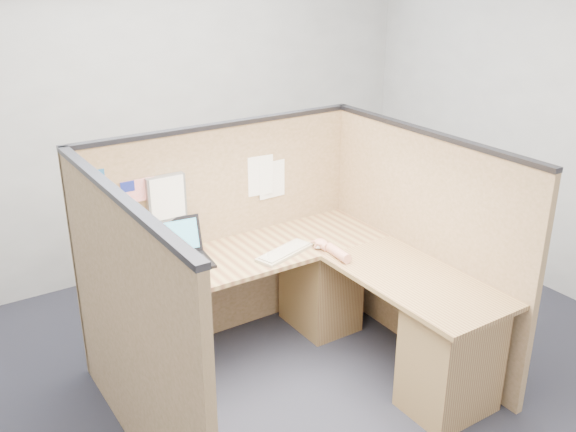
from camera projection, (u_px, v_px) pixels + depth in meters
floor at (305, 400)px, 3.93m from camera, size 5.00×5.00×0.00m
wall_back at (148, 107)px, 5.15m from camera, size 5.00×0.00×5.00m
cubicle_partitions at (267, 262)px, 3.98m from camera, size 2.06×1.83×1.53m
l_desk at (304, 316)px, 4.10m from camera, size 1.95×1.75×0.73m
laptop at (179, 252)px, 4.05m from camera, size 0.37×0.37×0.25m
keyboard at (285, 252)px, 4.16m from camera, size 0.45×0.26×0.03m
mouse at (320, 245)px, 4.24m from camera, size 0.11×0.08×0.04m
hand_forearm at (332, 250)px, 4.15m from camera, size 0.10×0.34×0.07m
blue_poster at (91, 192)px, 3.77m from camera, size 0.19×0.01×0.25m
american_flag at (134, 194)px, 3.92m from camera, size 0.23×0.01×0.39m
file_holder at (166, 200)px, 4.03m from camera, size 0.25×0.05×0.33m
paper_left at (258, 176)px, 4.40m from camera, size 0.22×0.03×0.28m
paper_right at (272, 180)px, 4.47m from camera, size 0.21×0.01×0.26m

